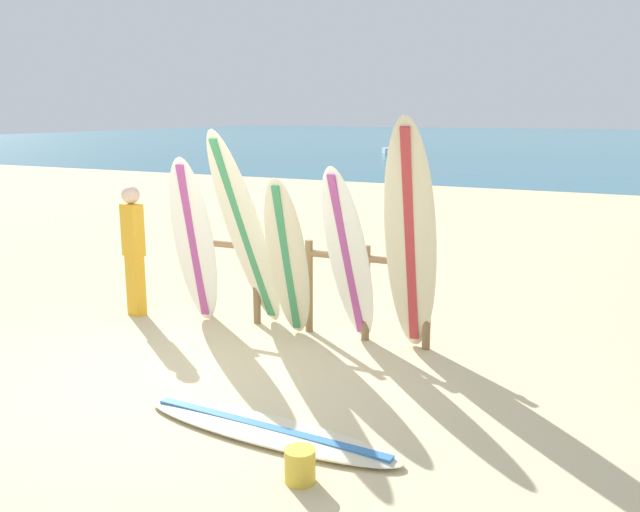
{
  "coord_description": "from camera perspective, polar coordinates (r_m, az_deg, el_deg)",
  "views": [
    {
      "loc": [
        3.97,
        -5.23,
        2.6
      ],
      "look_at": [
        0.49,
        2.02,
        0.87
      ],
      "focal_mm": 38.05,
      "sensor_mm": 36.0,
      "label": 1
    }
  ],
  "objects": [
    {
      "name": "sand_bucket",
      "position": [
        5.05,
        -1.7,
        -17.2
      ],
      "size": [
        0.22,
        0.22,
        0.25
      ],
      "primitive_type": "cylinder",
      "color": "gold",
      "rests_on": "ground"
    },
    {
      "name": "surfboard_leaning_center_right",
      "position": [
        7.08,
        7.62,
        1.34
      ],
      "size": [
        0.63,
        0.91,
        2.57
      ],
      "color": "beige",
      "rests_on": "ground"
    },
    {
      "name": "surfboard_rack",
      "position": [
        8.01,
        -0.93,
        -1.73
      ],
      "size": [
        3.0,
        0.09,
        1.11
      ],
      "color": "olive",
      "rests_on": "ground"
    },
    {
      "name": "beachgoer_standing",
      "position": [
        8.93,
        -15.42,
        0.89
      ],
      "size": [
        0.3,
        0.23,
        1.68
      ],
      "color": "gold",
      "rests_on": "ground"
    },
    {
      "name": "surfboard_lying_on_sand",
      "position": [
        5.75,
        -4.46,
        -14.4
      ],
      "size": [
        2.42,
        0.62,
        0.08
      ],
      "color": "beige",
      "rests_on": "ground"
    },
    {
      "name": "ground_plane",
      "position": [
        7.06,
        -10.88,
        -9.67
      ],
      "size": [
        120.0,
        120.0,
        0.0
      ],
      "primitive_type": "plane",
      "color": "beige"
    },
    {
      "name": "surfboard_leaning_far_left",
      "position": [
        8.27,
        -10.55,
        1.13
      ],
      "size": [
        0.6,
        0.68,
        2.09
      ],
      "color": "white",
      "rests_on": "ground"
    },
    {
      "name": "ocean_water",
      "position": [
        63.41,
        22.34,
        8.92
      ],
      "size": [
        120.0,
        80.0,
        0.01
      ],
      "primitive_type": "cube",
      "color": "teal",
      "rests_on": "ground"
    },
    {
      "name": "surfboard_leaning_center",
      "position": [
        7.43,
        2.38,
        -0.08
      ],
      "size": [
        0.64,
        0.84,
        2.05
      ],
      "color": "white",
      "rests_on": "ground"
    },
    {
      "name": "small_boat_offshore",
      "position": [
        42.15,
        7.03,
        8.89
      ],
      "size": [
        2.56,
        2.11,
        0.71
      ],
      "color": "silver",
      "rests_on": "ocean_water"
    },
    {
      "name": "surfboard_leaning_center_left",
      "position": [
        7.6,
        -2.76,
        -0.31
      ],
      "size": [
        0.56,
        0.79,
        1.92
      ],
      "color": "beige",
      "rests_on": "ground"
    },
    {
      "name": "surfboard_leaning_left",
      "position": [
        7.9,
        -6.29,
        1.96
      ],
      "size": [
        0.71,
        1.17,
        2.42
      ],
      "color": "silver",
      "rests_on": "ground"
    }
  ]
}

